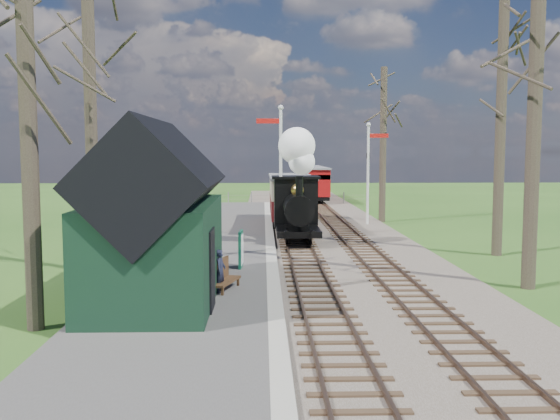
{
  "coord_description": "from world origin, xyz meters",
  "views": [
    {
      "loc": [
        -1.51,
        -12.32,
        4.12
      ],
      "look_at": [
        -0.77,
        14.57,
        1.6
      ],
      "focal_mm": 40.0,
      "sensor_mm": 36.0,
      "label": 1
    }
  ],
  "objects": [
    {
      "name": "ground",
      "position": [
        0.0,
        0.0,
        0.0
      ],
      "size": [
        140.0,
        140.0,
        0.0
      ],
      "primitive_type": "plane",
      "color": "#2C561B",
      "rests_on": "ground"
    },
    {
      "name": "distant_hills",
      "position": [
        1.4,
        64.38,
        -16.21
      ],
      "size": [
        114.4,
        48.0,
        22.02
      ],
      "color": "#385B23",
      "rests_on": "ground"
    },
    {
      "name": "ballast_bed",
      "position": [
        1.3,
        22.0,
        0.05
      ],
      "size": [
        8.0,
        60.0,
        0.1
      ],
      "primitive_type": "cube",
      "color": "brown",
      "rests_on": "ground"
    },
    {
      "name": "track_near",
      "position": [
        0.0,
        22.0,
        0.1
      ],
      "size": [
        1.6,
        60.0,
        0.15
      ],
      "color": "brown",
      "rests_on": "ground"
    },
    {
      "name": "track_far",
      "position": [
        2.6,
        22.0,
        0.1
      ],
      "size": [
        1.6,
        60.0,
        0.15
      ],
      "color": "brown",
      "rests_on": "ground"
    },
    {
      "name": "platform",
      "position": [
        -3.5,
        14.0,
        0.1
      ],
      "size": [
        5.0,
        44.0,
        0.2
      ],
      "primitive_type": "cube",
      "color": "#474442",
      "rests_on": "ground"
    },
    {
      "name": "coping_strip",
      "position": [
        -1.2,
        14.0,
        0.1
      ],
      "size": [
        0.4,
        44.0,
        0.21
      ],
      "primitive_type": "cube",
      "color": "#B2AD9E",
      "rests_on": "ground"
    },
    {
      "name": "station_shed",
      "position": [
        -4.3,
        4.0,
        2.27
      ],
      "size": [
        3.25,
        6.3,
        4.78
      ],
      "color": "black",
      "rests_on": "platform"
    },
    {
      "name": "semaphore_near",
      "position": [
        -0.77,
        16.0,
        3.62
      ],
      "size": [
        1.22,
        0.24,
        6.22
      ],
      "color": "silver",
      "rests_on": "ground"
    },
    {
      "name": "semaphore_far",
      "position": [
        4.37,
        22.0,
        3.35
      ],
      "size": [
        1.22,
        0.24,
        5.72
      ],
      "color": "silver",
      "rests_on": "ground"
    },
    {
      "name": "bare_trees",
      "position": [
        1.33,
        10.1,
        5.21
      ],
      "size": [
        15.51,
        22.39,
        12.0
      ],
      "color": "#382D23",
      "rests_on": "ground"
    },
    {
      "name": "fence_line",
      "position": [
        0.3,
        36.0,
        0.55
      ],
      "size": [
        12.6,
        0.08,
        1.0
      ],
      "color": "slate",
      "rests_on": "ground"
    },
    {
      "name": "locomotive",
      "position": [
        -0.01,
        15.17,
        2.26
      ],
      "size": [
        1.97,
        4.61,
        4.94
      ],
      "color": "black",
      "rests_on": "ground"
    },
    {
      "name": "coach",
      "position": [
        0.0,
        21.24,
        1.65
      ],
      "size": [
        2.3,
        7.9,
        2.42
      ],
      "color": "black",
      "rests_on": "ground"
    },
    {
      "name": "red_carriage_a",
      "position": [
        2.6,
        37.56,
        1.58
      ],
      "size": [
        2.19,
        5.42,
        2.31
      ],
      "color": "black",
      "rests_on": "ground"
    },
    {
      "name": "red_carriage_b",
      "position": [
        2.6,
        43.06,
        1.58
      ],
      "size": [
        2.19,
        5.42,
        2.31
      ],
      "color": "black",
      "rests_on": "ground"
    },
    {
      "name": "sign_board",
      "position": [
        -2.26,
        8.61,
        0.83
      ],
      "size": [
        0.15,
        0.86,
        1.25
      ],
      "color": "#104C34",
      "rests_on": "platform"
    },
    {
      "name": "bench",
      "position": [
        -2.69,
        5.18,
        0.6
      ],
      "size": [
        0.86,
        1.57,
        0.86
      ],
      "color": "#442C18",
      "rests_on": "platform"
    },
    {
      "name": "person",
      "position": [
        -2.71,
        4.9,
        0.8
      ],
      "size": [
        0.38,
        0.49,
        1.2
      ],
      "primitive_type": "imported",
      "rotation": [
        0.0,
        0.0,
        1.33
      ],
      "color": "#1A1C2F",
      "rests_on": "platform"
    }
  ]
}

